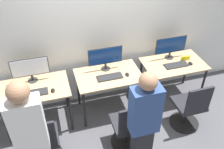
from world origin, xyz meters
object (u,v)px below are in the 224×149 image
monitor_left (30,68)px  keyboard_right (176,65)px  monitor_right (171,46)px  mouse_right (191,63)px  mouse_center (127,74)px  office_chair_right (190,109)px  keyboard_left (34,93)px  person_center (144,122)px  office_chair_left (43,143)px  monitor_center (105,57)px  person_left (32,138)px  office_chair_center (128,128)px  keyboard_center (110,77)px  mouse_left (53,90)px

monitor_left → keyboard_right: 2.37m
monitor_right → mouse_right: monitor_right is taller
monitor_left → monitor_right: size_ratio=1.00×
mouse_center → keyboard_right: size_ratio=0.22×
mouse_right → office_chair_right: office_chair_right is taller
keyboard_left → person_center: person_center is taller
keyboard_left → mouse_center: (1.46, 0.03, 0.01)m
person_center → office_chair_right: size_ratio=1.78×
office_chair_left → monitor_center: bearing=39.2°
office_chair_left → mouse_right: 2.68m
office_chair_left → keyboard_left: bearing=92.4°
person_left → mouse_center: size_ratio=19.25×
keyboard_left → office_chair_left: office_chair_left is taller
office_chair_center → keyboard_right: office_chair_center is taller
keyboard_left → keyboard_right: (2.34, 0.05, 0.00)m
monitor_right → keyboard_center: bearing=-167.5°
office_chair_right → keyboard_left: bearing=164.9°
monitor_center → mouse_center: 0.45m
keyboard_left → person_center: (1.27, -1.08, 0.12)m
keyboard_center → mouse_center: size_ratio=4.53×
office_chair_center → person_center: bearing=-82.3°
mouse_center → office_chair_right: size_ratio=0.10×
keyboard_right → office_chair_right: office_chair_right is taller
monitor_left → monitor_right: bearing=-0.2°
keyboard_left → mouse_left: 0.27m
person_left → keyboard_center: person_left is taller
office_chair_left → office_chair_center: same height
mouse_left → person_left: bearing=-107.5°
keyboard_left → office_chair_center: office_chair_center is taller
person_center → keyboard_right: bearing=46.6°
office_chair_left → keyboard_right: office_chair_left is taller
keyboard_right → monitor_center: bearing=167.9°
office_chair_center → keyboard_right: 1.40m
monitor_left → keyboard_right: (2.34, -0.27, -0.22)m
person_center → office_chair_left: bearing=160.3°
monitor_center → monitor_right: same height
person_left → monitor_center: person_left is taller
monitor_right → monitor_left: bearing=179.8°
monitor_right → office_chair_right: 1.11m
monitor_right → keyboard_right: 0.34m
monitor_center → person_center: (0.10, -1.38, -0.10)m
mouse_left → office_chair_center: bearing=-35.8°
mouse_center → office_chair_center: size_ratio=0.10×
office_chair_left → office_chair_right: (2.25, 0.02, 0.00)m
mouse_left → person_center: bearing=-46.4°
office_chair_center → mouse_right: size_ratio=10.10×
office_chair_left → person_center: person_center is taller
keyboard_left → mouse_right: size_ratio=4.53×
keyboard_center → person_center: bearing=-84.7°
mouse_left → keyboard_center: (0.90, 0.08, -0.01)m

